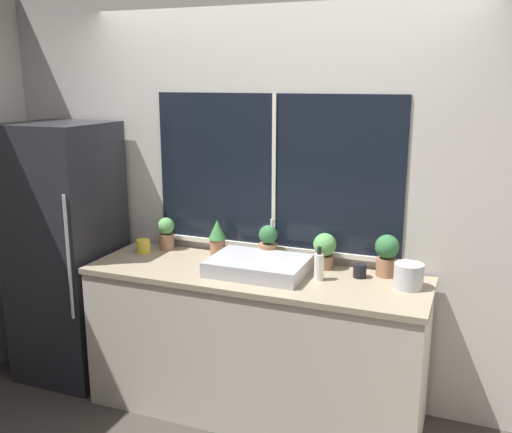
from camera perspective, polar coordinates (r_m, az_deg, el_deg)
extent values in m
cube|color=#BCB7AD|center=(3.67, 2.01, 2.45)|extent=(8.00, 0.06, 2.70)
cube|color=black|center=(3.62, 1.83, 4.52)|extent=(1.63, 0.01, 0.97)
cube|color=silver|center=(3.61, 1.80, 4.51)|extent=(0.02, 0.01, 0.97)
cube|color=silver|center=(3.72, 1.74, -3.12)|extent=(1.69, 0.04, 0.03)
cube|color=#BCB7AD|center=(5.33, -15.65, 5.44)|extent=(0.06, 7.00, 2.70)
cube|color=beige|center=(3.63, -0.18, -12.84)|extent=(2.05, 0.62, 0.89)
cube|color=gray|center=(3.45, -0.19, -5.93)|extent=(2.07, 0.65, 0.03)
cube|color=#232328|center=(4.16, -18.40, -3.44)|extent=(0.63, 0.61, 1.78)
cylinder|color=silver|center=(3.73, -18.19, -3.95)|extent=(0.02, 0.02, 0.80)
cube|color=#ADADB2|center=(3.42, 0.24, -4.95)|extent=(0.58, 0.41, 0.09)
cylinder|color=#B7B7BC|center=(3.64, 1.60, -4.30)|extent=(0.04, 0.04, 0.03)
cylinder|color=#B7B7BC|center=(3.60, 1.62, -2.19)|extent=(0.02, 0.02, 0.25)
cylinder|color=#9E6B4C|center=(3.94, -8.93, -2.49)|extent=(0.10, 0.10, 0.11)
sphere|color=#569951|center=(3.92, -8.99, -0.94)|extent=(0.11, 0.11, 0.11)
cylinder|color=#9E6B4C|center=(3.77, -3.87, -3.06)|extent=(0.10, 0.10, 0.11)
cone|color=#387A3D|center=(3.74, -3.90, -1.29)|extent=(0.12, 0.12, 0.13)
cylinder|color=#9E6B4C|center=(3.63, 1.20, -3.62)|extent=(0.12, 0.12, 0.12)
sphere|color=#2D6638|center=(3.60, 1.21, -1.81)|extent=(0.12, 0.12, 0.12)
cylinder|color=#9E6B4C|center=(3.54, 6.85, -4.54)|extent=(0.11, 0.11, 0.08)
sphere|color=#569951|center=(3.50, 6.90, -2.81)|extent=(0.14, 0.14, 0.14)
cylinder|color=#9E6B4C|center=(3.46, 12.87, -4.94)|extent=(0.12, 0.12, 0.11)
sphere|color=#2D6638|center=(3.42, 12.98, -2.96)|extent=(0.14, 0.14, 0.14)
cylinder|color=white|center=(3.32, 6.31, -5.05)|extent=(0.06, 0.06, 0.16)
cylinder|color=black|center=(3.29, 6.35, -3.40)|extent=(0.03, 0.03, 0.04)
cylinder|color=black|center=(3.41, 10.34, -5.37)|extent=(0.08, 0.08, 0.08)
cylinder|color=gold|center=(3.89, -11.20, -2.94)|extent=(0.09, 0.09, 0.09)
cylinder|color=#B2B2B7|center=(3.29, 15.01, -5.75)|extent=(0.16, 0.16, 0.14)
cone|color=#B2B2B7|center=(3.27, 15.10, -4.46)|extent=(0.14, 0.14, 0.02)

